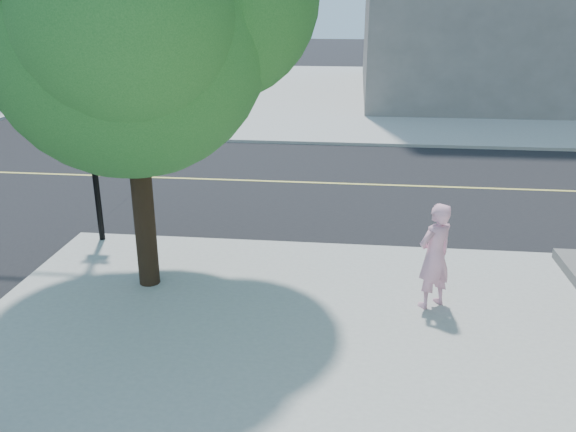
# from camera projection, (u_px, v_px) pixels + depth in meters

# --- Properties ---
(ground) EXTENTS (140.00, 140.00, 0.00)m
(ground) POSITION_uv_depth(u_px,v_px,m) (127.00, 240.00, 12.26)
(ground) COLOR black
(ground) RESTS_ON ground
(road_ew) EXTENTS (140.00, 9.00, 0.01)m
(road_ew) POSITION_uv_depth(u_px,v_px,m) (187.00, 179.00, 16.46)
(road_ew) COLOR black
(road_ew) RESTS_ON ground
(sidewalk_ne) EXTENTS (29.00, 25.00, 0.12)m
(sidewalk_ne) POSITION_uv_depth(u_px,v_px,m) (527.00, 95.00, 30.87)
(sidewalk_ne) COLOR #A4A49E
(sidewalk_ne) RESTS_ON ground
(man_on_phone) EXTENTS (0.74, 0.70, 1.71)m
(man_on_phone) POSITION_uv_depth(u_px,v_px,m) (435.00, 256.00, 9.09)
(man_on_phone) COLOR #E8A0BC
(man_on_phone) RESTS_ON sidewalk_se
(street_tree) EXTENTS (5.33, 4.84, 7.07)m
(street_tree) POSITION_uv_depth(u_px,v_px,m) (133.00, 0.00, 8.57)
(street_tree) COLOR black
(street_tree) RESTS_ON sidewalk_se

